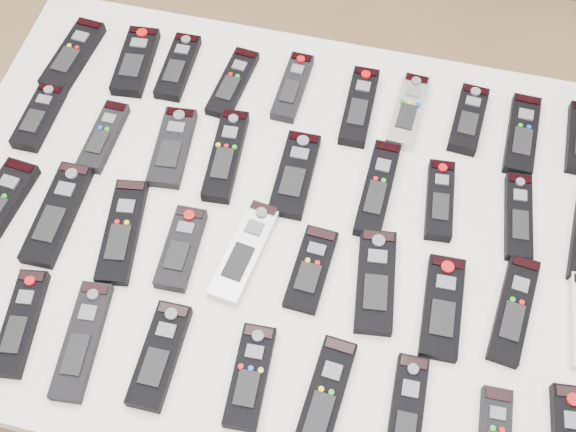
% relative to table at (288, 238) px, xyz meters
% --- Properties ---
extents(ground, '(4.00, 4.00, 0.00)m').
position_rel_table_xyz_m(ground, '(0.05, -0.04, -0.72)').
color(ground, '#98754D').
rests_on(ground, ground).
extents(table, '(1.25, 0.88, 0.78)m').
position_rel_table_xyz_m(table, '(0.00, 0.00, 0.00)').
color(table, white).
rests_on(table, ground).
extents(remote_0, '(0.07, 0.19, 0.02)m').
position_rel_table_xyz_m(remote_0, '(-0.51, 0.27, 0.07)').
color(remote_0, black).
rests_on(remote_0, table).
extents(remote_1, '(0.08, 0.17, 0.02)m').
position_rel_table_xyz_m(remote_1, '(-0.38, 0.28, 0.07)').
color(remote_1, black).
rests_on(remote_1, table).
extents(remote_2, '(0.05, 0.16, 0.02)m').
position_rel_table_xyz_m(remote_2, '(-0.29, 0.29, 0.07)').
color(remote_2, black).
rests_on(remote_2, table).
extents(remote_3, '(0.07, 0.17, 0.02)m').
position_rel_table_xyz_m(remote_3, '(-0.18, 0.28, 0.07)').
color(remote_3, black).
rests_on(remote_3, table).
extents(remote_4, '(0.05, 0.16, 0.02)m').
position_rel_table_xyz_m(remote_4, '(-0.06, 0.29, 0.07)').
color(remote_4, black).
rests_on(remote_4, table).
extents(remote_5, '(0.05, 0.18, 0.02)m').
position_rel_table_xyz_m(remote_5, '(0.08, 0.27, 0.07)').
color(remote_5, black).
rests_on(remote_5, table).
extents(remote_6, '(0.06, 0.17, 0.02)m').
position_rel_table_xyz_m(remote_6, '(0.17, 0.28, 0.07)').
color(remote_6, '#B7B7BC').
rests_on(remote_6, table).
extents(remote_7, '(0.06, 0.16, 0.02)m').
position_rel_table_xyz_m(remote_7, '(0.28, 0.29, 0.07)').
color(remote_7, black).
rests_on(remote_7, table).
extents(remote_8, '(0.06, 0.18, 0.02)m').
position_rel_table_xyz_m(remote_8, '(0.38, 0.28, 0.07)').
color(remote_8, black).
rests_on(remote_8, table).
extents(remote_10, '(0.05, 0.15, 0.02)m').
position_rel_table_xyz_m(remote_10, '(-0.51, 0.11, 0.07)').
color(remote_10, black).
rests_on(remote_10, table).
extents(remote_11, '(0.05, 0.15, 0.02)m').
position_rel_table_xyz_m(remote_11, '(-0.38, 0.09, 0.07)').
color(remote_11, black).
rests_on(remote_11, table).
extents(remote_12, '(0.08, 0.18, 0.02)m').
position_rel_table_xyz_m(remote_12, '(-0.24, 0.10, 0.07)').
color(remote_12, black).
rests_on(remote_12, table).
extents(remote_13, '(0.06, 0.20, 0.02)m').
position_rel_table_xyz_m(remote_13, '(-0.14, 0.10, 0.07)').
color(remote_13, black).
rests_on(remote_13, table).
extents(remote_14, '(0.06, 0.18, 0.02)m').
position_rel_table_xyz_m(remote_14, '(-0.01, 0.09, 0.07)').
color(remote_14, black).
rests_on(remote_14, table).
extents(remote_15, '(0.05, 0.20, 0.02)m').
position_rel_table_xyz_m(remote_15, '(0.14, 0.10, 0.07)').
color(remote_15, black).
rests_on(remote_15, table).
extents(remote_16, '(0.06, 0.16, 0.02)m').
position_rel_table_xyz_m(remote_16, '(0.25, 0.10, 0.07)').
color(remote_16, black).
rests_on(remote_16, table).
extents(remote_17, '(0.06, 0.17, 0.02)m').
position_rel_table_xyz_m(remote_17, '(0.39, 0.10, 0.07)').
color(remote_17, black).
rests_on(remote_17, table).
extents(remote_19, '(0.08, 0.18, 0.02)m').
position_rel_table_xyz_m(remote_19, '(-0.50, -0.09, 0.07)').
color(remote_19, black).
rests_on(remote_19, table).
extents(remote_20, '(0.06, 0.20, 0.02)m').
position_rel_table_xyz_m(remote_20, '(-0.39, -0.08, 0.07)').
color(remote_20, black).
rests_on(remote_20, table).
extents(remote_21, '(0.08, 0.20, 0.02)m').
position_rel_table_xyz_m(remote_21, '(-0.27, -0.09, 0.07)').
color(remote_21, black).
rests_on(remote_21, table).
extents(remote_22, '(0.06, 0.15, 0.02)m').
position_rel_table_xyz_m(remote_22, '(-0.16, -0.10, 0.07)').
color(remote_22, black).
rests_on(remote_22, table).
extents(remote_23, '(0.08, 0.20, 0.02)m').
position_rel_table_xyz_m(remote_23, '(-0.06, -0.08, 0.07)').
color(remote_23, '#B7B7BC').
rests_on(remote_23, table).
extents(remote_24, '(0.06, 0.16, 0.02)m').
position_rel_table_xyz_m(remote_24, '(0.06, -0.09, 0.07)').
color(remote_24, black).
rests_on(remote_24, table).
extents(remote_25, '(0.08, 0.19, 0.02)m').
position_rel_table_xyz_m(remote_25, '(0.17, -0.08, 0.07)').
color(remote_25, black).
rests_on(remote_25, table).
extents(remote_26, '(0.07, 0.18, 0.02)m').
position_rel_table_xyz_m(remote_26, '(0.28, -0.10, 0.07)').
color(remote_26, black).
rests_on(remote_26, table).
extents(remote_27, '(0.07, 0.20, 0.02)m').
position_rel_table_xyz_m(remote_27, '(0.40, -0.08, 0.07)').
color(remote_27, black).
rests_on(remote_27, table).
extents(remote_30, '(0.07, 0.18, 0.02)m').
position_rel_table_xyz_m(remote_30, '(-0.37, -0.29, 0.07)').
color(remote_30, black).
rests_on(remote_30, table).
extents(remote_31, '(0.07, 0.20, 0.02)m').
position_rel_table_xyz_m(remote_31, '(-0.27, -0.29, 0.07)').
color(remote_31, black).
rests_on(remote_31, table).
extents(remote_32, '(0.06, 0.17, 0.02)m').
position_rel_table_xyz_m(remote_32, '(-0.14, -0.29, 0.07)').
color(remote_32, black).
rests_on(remote_32, table).
extents(remote_33, '(0.06, 0.17, 0.02)m').
position_rel_table_xyz_m(remote_33, '(0.01, -0.29, 0.07)').
color(remote_33, black).
rests_on(remote_33, table).
extents(remote_34, '(0.07, 0.20, 0.02)m').
position_rel_table_xyz_m(remote_34, '(0.13, -0.30, 0.07)').
color(remote_34, black).
rests_on(remote_34, table).
extents(remote_35, '(0.05, 0.19, 0.02)m').
position_rel_table_xyz_m(remote_35, '(0.25, -0.30, 0.07)').
color(remote_35, black).
rests_on(remote_35, table).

